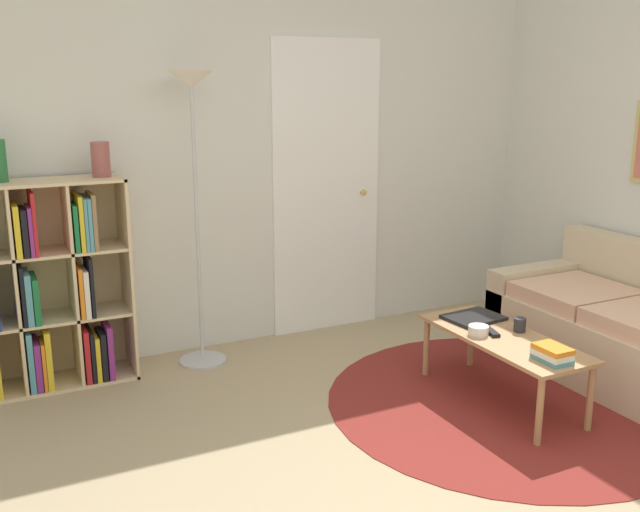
{
  "coord_description": "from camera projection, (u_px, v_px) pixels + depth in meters",
  "views": [
    {
      "loc": [
        -1.77,
        -1.95,
        1.77
      ],
      "look_at": [
        -0.11,
        1.37,
        0.85
      ],
      "focal_mm": 40.0,
      "sensor_mm": 36.0,
      "label": 1
    }
  ],
  "objects": [
    {
      "name": "remote",
      "position": [
        490.0,
        331.0,
        4.0
      ],
      "size": [
        0.08,
        0.17,
        0.02
      ],
      "color": "black",
      "rests_on": "coffee_table"
    },
    {
      "name": "vase_on_shelf",
      "position": [
        101.0,
        159.0,
        4.11
      ],
      "size": [
        0.11,
        0.11,
        0.2
      ],
      "color": "#934C47",
      "rests_on": "bookshelf"
    },
    {
      "name": "laptop",
      "position": [
        474.0,
        318.0,
        4.23
      ],
      "size": [
        0.34,
        0.28,
        0.02
      ],
      "color": "black",
      "rests_on": "coffee_table"
    },
    {
      "name": "floor_lamp",
      "position": [
        193.0,
        136.0,
        4.26
      ],
      "size": [
        0.3,
        0.3,
        1.83
      ],
      "color": "#B7B7BC",
      "rests_on": "ground_plane"
    },
    {
      "name": "bookshelf",
      "position": [
        35.0,
        293.0,
        4.11
      ],
      "size": [
        0.96,
        0.34,
        1.22
      ],
      "color": "beige",
      "rests_on": "ground_plane"
    },
    {
      "name": "couch",
      "position": [
        628.0,
        332.0,
        4.35
      ],
      "size": [
        0.83,
        1.54,
        0.78
      ],
      "color": "#CCB793",
      "rests_on": "ground_plane"
    },
    {
      "name": "wall_back",
      "position": [
        262.0,
        154.0,
        4.77
      ],
      "size": [
        7.24,
        0.11,
        2.6
      ],
      "color": "silver",
      "rests_on": "ground_plane"
    },
    {
      "name": "cup",
      "position": [
        520.0,
        325.0,
        4.01
      ],
      "size": [
        0.07,
        0.07,
        0.08
      ],
      "color": "#28282D",
      "rests_on": "coffee_table"
    },
    {
      "name": "bottle_right",
      "position": [
        0.0,
        160.0,
        3.89
      ],
      "size": [
        0.07,
        0.07,
        0.29
      ],
      "color": "#236633",
      "rests_on": "bookshelf"
    },
    {
      "name": "rug",
      "position": [
        508.0,
        401.0,
        4.03
      ],
      "size": [
        2.04,
        2.04,
        0.01
      ],
      "color": "maroon",
      "rests_on": "ground_plane"
    },
    {
      "name": "coffee_table",
      "position": [
        503.0,
        343.0,
        3.96
      ],
      "size": [
        0.42,
        1.05,
        0.39
      ],
      "color": "#AD7F51",
      "rests_on": "ground_plane"
    },
    {
      "name": "bowl",
      "position": [
        478.0,
        330.0,
        3.96
      ],
      "size": [
        0.11,
        0.11,
        0.05
      ],
      "color": "silver",
      "rests_on": "coffee_table"
    },
    {
      "name": "book_stack_on_table",
      "position": [
        552.0,
        354.0,
        3.59
      ],
      "size": [
        0.13,
        0.19,
        0.08
      ],
      "color": "teal",
      "rests_on": "coffee_table"
    }
  ]
}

